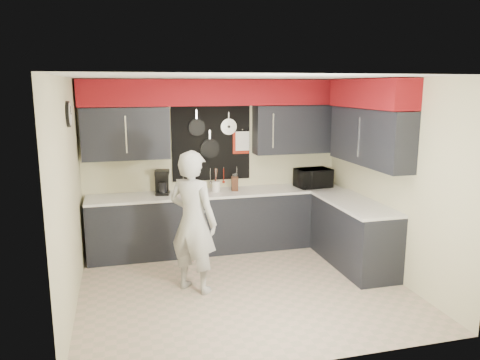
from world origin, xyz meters
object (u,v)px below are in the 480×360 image
object	(u,v)px
knife_block	(235,184)
person	(193,222)
coffee_maker	(162,181)
microwave	(313,178)
utensil_crock	(216,186)

from	to	relation	value
knife_block	person	world-z (taller)	person
coffee_maker	person	distance (m)	1.47
person	microwave	bearing A→B (deg)	-106.17
microwave	coffee_maker	size ratio (longest dim) A/B	1.48
knife_block	utensil_crock	distance (m)	0.29
microwave	person	xyz separation A→B (m)	(-2.12, -1.29, -0.19)
microwave	utensil_crock	size ratio (longest dim) A/B	3.35
knife_block	person	bearing A→B (deg)	-114.01
knife_block	utensil_crock	bearing A→B (deg)	-176.54
utensil_crock	person	distance (m)	1.50
knife_block	coffee_maker	bearing A→B (deg)	-175.32
utensil_crock	coffee_maker	size ratio (longest dim) A/B	0.44
knife_block	microwave	bearing A→B (deg)	5.41
knife_block	coffee_maker	world-z (taller)	coffee_maker
knife_block	coffee_maker	distance (m)	1.10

